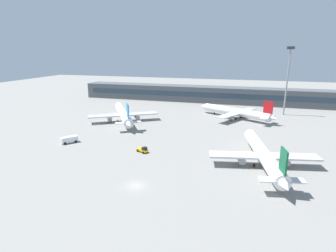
% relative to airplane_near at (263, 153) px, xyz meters
% --- Properties ---
extents(ground_plane, '(400.00, 400.00, 0.00)m').
position_rel_airplane_near_xyz_m(ground_plane, '(-27.59, 19.18, -3.05)').
color(ground_plane, gray).
extents(terminal_building, '(150.51, 12.13, 9.00)m').
position_rel_airplane_near_xyz_m(terminal_building, '(-27.59, 87.12, 1.45)').
color(terminal_building, '#4C5156').
rests_on(terminal_building, ground_plane).
extents(airplane_near, '(28.38, 40.18, 10.00)m').
position_rel_airplane_near_xyz_m(airplane_near, '(0.00, 0.00, 0.00)').
color(airplane_near, white).
rests_on(airplane_near, ground_plane).
extents(airplane_mid, '(27.08, 37.07, 10.36)m').
position_rel_airplane_near_xyz_m(airplane_mid, '(-55.61, 32.47, 0.11)').
color(airplane_mid, white).
rests_on(airplane_mid, ground_plane).
extents(airplane_far, '(35.30, 25.64, 9.59)m').
position_rel_airplane_near_xyz_m(airplane_far, '(-9.83, 50.40, -0.13)').
color(airplane_far, white).
rests_on(airplane_far, ground_plane).
extents(baggage_tug_yellow, '(3.90, 2.94, 1.75)m').
position_rel_airplane_near_xyz_m(baggage_tug_yellow, '(-33.67, -0.68, -2.25)').
color(baggage_tug_yellow, '#F2B20C').
rests_on(baggage_tug_yellow, ground_plane).
extents(service_van_white, '(4.84, 5.29, 2.08)m').
position_rel_airplane_near_xyz_m(service_van_white, '(-59.95, 0.74, -1.94)').
color(service_van_white, white).
rests_on(service_van_white, ground_plane).
extents(floodlight_tower_west, '(3.20, 0.80, 30.94)m').
position_rel_airplane_near_xyz_m(floodlight_tower_west, '(11.81, 63.95, 14.51)').
color(floodlight_tower_west, gray).
rests_on(floodlight_tower_west, ground_plane).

